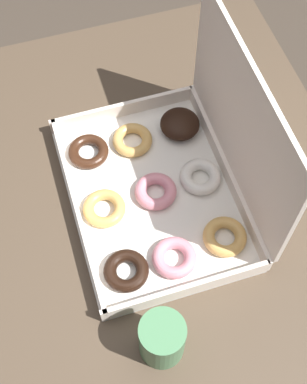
# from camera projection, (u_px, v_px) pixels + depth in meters

# --- Properties ---
(ground_plane) EXTENTS (8.00, 8.00, 0.00)m
(ground_plane) POSITION_uv_depth(u_px,v_px,m) (157.00, 330.00, 1.63)
(ground_plane) COLOR #42382D
(dining_table) EXTENTS (1.03, 0.78, 0.75)m
(dining_table) POSITION_uv_depth(u_px,v_px,m) (159.00, 246.00, 1.08)
(dining_table) COLOR #4C3D2D
(dining_table) RESTS_ON ground_plane
(donut_box) EXTENTS (0.40, 0.30, 0.30)m
(donut_box) POSITION_uv_depth(u_px,v_px,m) (176.00, 174.00, 0.96)
(donut_box) COLOR silver
(donut_box) RESTS_ON dining_table
(coffee_mug) EXTENTS (0.07, 0.07, 0.10)m
(coffee_mug) POSITION_uv_depth(u_px,v_px,m) (162.00, 339.00, 0.82)
(coffee_mug) COLOR #4C8456
(coffee_mug) RESTS_ON dining_table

